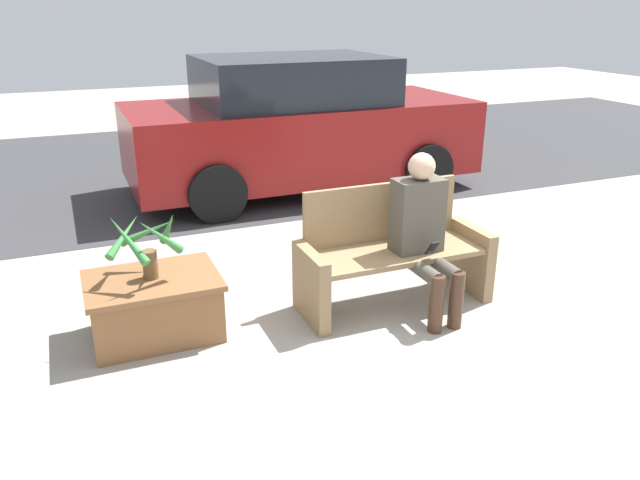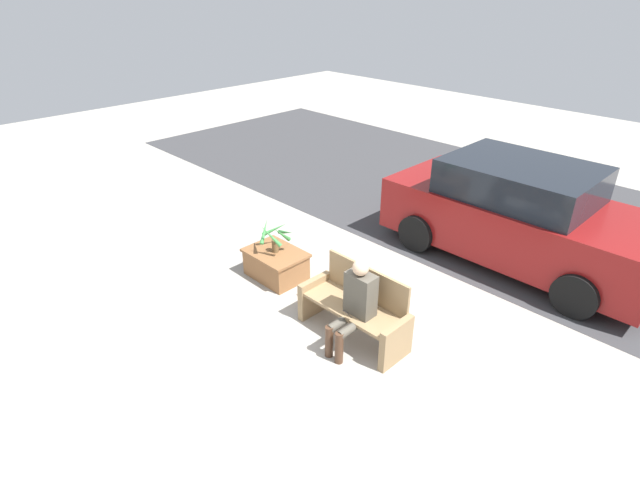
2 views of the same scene
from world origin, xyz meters
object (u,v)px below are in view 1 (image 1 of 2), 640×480
Objects in this scene: parked_car at (299,126)px; bench at (392,253)px; planter_box at (154,304)px; person_seated at (423,228)px; potted_plant at (147,241)px.

bench is at bearing -98.47° from parked_car.
planter_box is at bearing -126.08° from parked_car.
planter_box is (-1.80, 0.17, -0.17)m from bench.
parked_car is at bearing 84.39° from person_seated.
planter_box is 0.22× the size of parked_car.
planter_box is at bearing -75.96° from potted_plant.
person_seated is 1.33× the size of planter_box.
parked_car is (0.49, 3.32, 0.38)m from bench.
bench is at bearing -6.03° from potted_plant.
potted_plant is at bearing 104.04° from planter_box.
potted_plant is 0.13× the size of parked_car.
potted_plant is at bearing -126.27° from parked_car.
parked_car is (0.35, 3.52, 0.13)m from person_seated.
potted_plant is 3.88m from parked_car.
planter_box is 0.48m from potted_plant.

